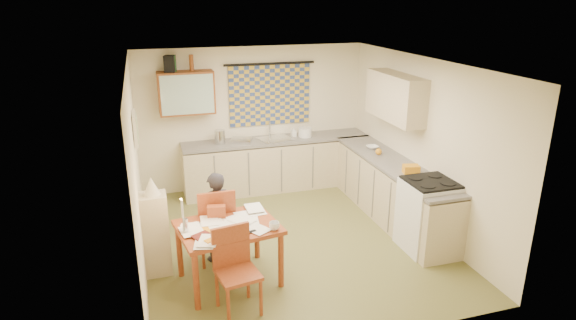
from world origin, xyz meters
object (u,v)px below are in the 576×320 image
object	(u,v)px
counter_back	(277,164)
shelf_stand	(156,234)
counter_right	(391,191)
person	(216,217)
dining_table	(229,253)
stove	(428,215)
chair_far	(216,237)

from	to	relation	value
counter_back	shelf_stand	world-z (taller)	shelf_stand
counter_right	person	size ratio (longest dim) A/B	2.43
counter_right	dining_table	xyz separation A→B (m)	(-2.72, -1.03, -0.07)
stove	dining_table	world-z (taller)	stove
counter_back	chair_far	bearing A→B (deg)	-123.27
person	shelf_stand	distance (m)	0.77
counter_back	stove	world-z (taller)	stove
counter_right	dining_table	distance (m)	2.91
stove	chair_far	size ratio (longest dim) A/B	0.96
counter_back	person	world-z (taller)	person
stove	person	size ratio (longest dim) A/B	0.82
shelf_stand	counter_back	bearing A→B (deg)	46.25
counter_back	person	size ratio (longest dim) A/B	2.72
counter_right	dining_table	bearing A→B (deg)	-159.19
dining_table	chair_far	world-z (taller)	chair_far
counter_back	dining_table	xyz separation A→B (m)	(-1.36, -2.74, -0.07)
chair_far	counter_right	bearing A→B (deg)	-170.37
shelf_stand	counter_right	bearing A→B (deg)	9.24
stove	dining_table	size ratio (longest dim) A/B	0.79
chair_far	person	world-z (taller)	person
stove	shelf_stand	size ratio (longest dim) A/B	0.94
counter_back	stove	bearing A→B (deg)	-63.46
stove	shelf_stand	bearing A→B (deg)	172.89
person	counter_right	bearing A→B (deg)	171.02
person	counter_back	bearing A→B (deg)	-141.75
person	stove	bearing A→B (deg)	150.28
stove	dining_table	distance (m)	2.72
chair_far	shelf_stand	distance (m)	0.78
counter_back	stove	xyz separation A→B (m)	(1.36, -2.72, 0.04)
dining_table	person	bearing A→B (deg)	86.91
counter_right	stove	world-z (taller)	stove
counter_right	dining_table	size ratio (longest dim) A/B	2.33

